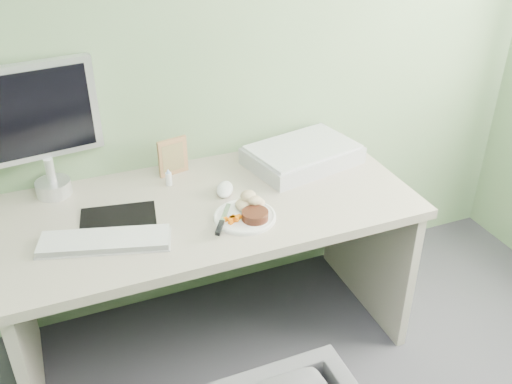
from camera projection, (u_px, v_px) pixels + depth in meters
name	position (u px, v px, depth m)	size (l,w,h in m)	color
wall_back	(172.00, 19.00, 2.20)	(3.50, 3.50, 0.00)	gray
desk	(211.00, 241.00, 2.31)	(1.60, 0.75, 0.73)	#B1A694
plate	(245.00, 217.00, 2.13)	(0.23, 0.23, 0.01)	white
steak	(255.00, 215.00, 2.09)	(0.10, 0.10, 0.03)	black
potato_pile	(249.00, 201.00, 2.16)	(0.11, 0.08, 0.06)	#AB8253
carrot_heap	(232.00, 216.00, 2.09)	(0.05, 0.05, 0.04)	#FF6D05
steak_knife	(221.00, 223.00, 2.06)	(0.12, 0.19, 0.01)	silver
mousepad	(118.00, 222.00, 2.10)	(0.28, 0.24, 0.00)	black
keyboard	(105.00, 240.00, 1.98)	(0.45, 0.13, 0.02)	white
computer_mouse	(225.00, 189.00, 2.27)	(0.07, 0.12, 0.04)	white
photo_frame	(173.00, 157.00, 2.38)	(0.13, 0.02, 0.16)	#A66B4D
eyedrop_bottle	(169.00, 178.00, 2.32)	(0.03, 0.03, 0.07)	white
scanner	(302.00, 156.00, 2.49)	(0.46, 0.31, 0.07)	#A9ABB0
monitor	(40.00, 123.00, 2.14)	(0.44, 0.14, 0.53)	silver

